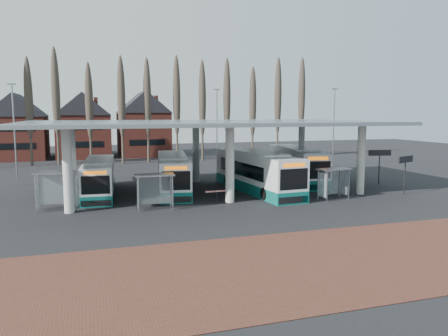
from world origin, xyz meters
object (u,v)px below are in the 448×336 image
object	(u,v)px
bus_3	(296,165)
shelter_2	(333,177)
shelter_1	(155,184)
bus_0	(99,178)
shelter_0	(57,182)
bus_2	(256,172)
bus_1	(173,174)

from	to	relation	value
bus_3	shelter_2	xyz separation A→B (m)	(-1.69, -9.76, 0.19)
shelter_1	shelter_2	distance (m)	14.50
bus_0	shelter_0	xyz separation A→B (m)	(-3.13, -5.47, 0.61)
bus_3	bus_0	bearing A→B (deg)	-165.24
bus_2	bus_3	distance (m)	7.63
bus_1	bus_2	xyz separation A→B (m)	(7.15, -2.44, 0.15)
bus_3	shelter_2	bearing A→B (deg)	-90.02
bus_1	bus_0	bearing A→B (deg)	-173.02
bus_1	shelter_1	size ratio (longest dim) A/B	4.21
shelter_0	bus_2	bearing A→B (deg)	13.66
bus_2	bus_3	xyz separation A→B (m)	(6.26, 4.35, -0.05)
bus_3	shelter_0	bearing A→B (deg)	-152.84
shelter_1	bus_2	bearing A→B (deg)	29.00
bus_1	shelter_2	size ratio (longest dim) A/B	4.12
bus_2	shelter_0	bearing A→B (deg)	-174.64
bus_3	shelter_2	world-z (taller)	bus_3
bus_0	bus_1	xyz separation A→B (m)	(6.44, -0.19, 0.11)
shelter_1	bus_3	bearing A→B (deg)	32.64
bus_3	shelter_1	size ratio (longest dim) A/B	4.47
bus_0	shelter_2	bearing A→B (deg)	-19.46
bus_0	bus_3	bearing A→B (deg)	9.36
bus_0	shelter_2	size ratio (longest dim) A/B	3.81
bus_2	bus_1	bearing A→B (deg)	156.93
shelter_2	bus_0	bearing A→B (deg)	144.84
bus_1	shelter_1	distance (m)	7.76
bus_2	shelter_1	distance (m)	11.02
bus_1	shelter_0	xyz separation A→B (m)	(-9.58, -5.27, 0.51)
bus_0	shelter_2	distance (m)	19.87
shelter_1	shelter_0	bearing A→B (deg)	166.98
bus_1	shelter_0	world-z (taller)	bus_1
bus_0	bus_2	xyz separation A→B (m)	(13.60, -2.63, 0.25)
bus_2	shelter_2	size ratio (longest dim) A/B	4.47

